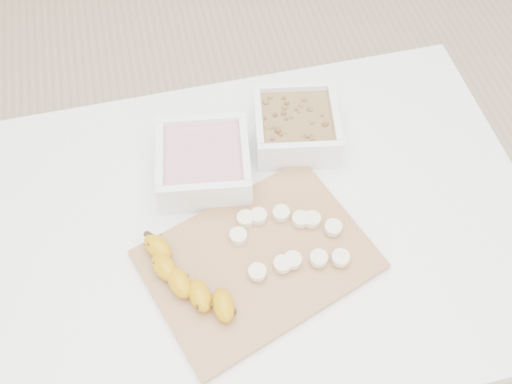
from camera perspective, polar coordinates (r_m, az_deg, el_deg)
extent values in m
plane|color=#C6AD89|center=(1.71, 0.24, -15.54)|extent=(3.50, 3.50, 0.00)
cube|color=white|center=(1.04, 0.38, -3.74)|extent=(1.00, 0.70, 0.04)
cylinder|color=white|center=(1.41, 21.82, -17.35)|extent=(0.05, 0.05, 0.71)
cylinder|color=white|center=(1.53, -18.63, -4.32)|extent=(0.05, 0.05, 0.71)
cylinder|color=white|center=(1.60, 13.33, 1.97)|extent=(0.05, 0.05, 0.71)
cube|color=white|center=(1.05, -5.22, 2.92)|extent=(0.19, 0.19, 0.08)
cube|color=#CE879E|center=(1.04, -5.24, 3.02)|extent=(0.16, 0.16, 0.04)
cube|color=white|center=(1.10, 4.03, 6.59)|extent=(0.18, 0.18, 0.07)
cube|color=brown|center=(1.10, 4.04, 6.69)|extent=(0.15, 0.15, 0.04)
cube|color=#AC7B4B|center=(0.98, 0.22, -6.80)|extent=(0.43, 0.36, 0.01)
cylinder|color=#F2E8BA|center=(0.98, -1.78, -4.42)|extent=(0.03, 0.03, 0.01)
cylinder|color=#F2E8BA|center=(1.00, -1.06, -2.68)|extent=(0.03, 0.03, 0.01)
cylinder|color=#F2E8BA|center=(1.00, 0.24, -2.44)|extent=(0.03, 0.03, 0.01)
cylinder|color=#F2E8BA|center=(1.00, 2.53, -2.14)|extent=(0.03, 0.03, 0.01)
cylinder|color=#F2E8BA|center=(1.00, 4.47, -2.74)|extent=(0.03, 0.03, 0.01)
cylinder|color=#F2E8BA|center=(1.00, 5.63, -2.76)|extent=(0.03, 0.03, 0.01)
cylinder|color=#F2E8BA|center=(1.00, 7.72, -3.57)|extent=(0.03, 0.03, 0.01)
cylinder|color=#F2E8BA|center=(0.95, 0.13, -8.03)|extent=(0.03, 0.03, 0.01)
cylinder|color=#F2E8BA|center=(0.95, 2.66, -7.23)|extent=(0.03, 0.03, 0.01)
cylinder|color=#F2E8BA|center=(0.96, 3.68, -6.82)|extent=(0.03, 0.03, 0.01)
cylinder|color=#F2E8BA|center=(0.96, 6.28, -6.62)|extent=(0.03, 0.03, 0.01)
cylinder|color=#F2E8BA|center=(0.97, 8.45, -6.55)|extent=(0.03, 0.03, 0.01)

